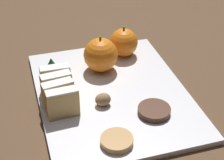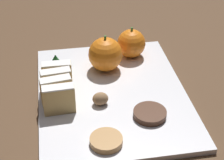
# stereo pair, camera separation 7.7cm
# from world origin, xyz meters

# --- Properties ---
(ground_plane) EXTENTS (6.00, 6.00, 0.00)m
(ground_plane) POSITION_xyz_m (0.00, 0.00, 0.00)
(ground_plane) COLOR #513823
(serving_platter) EXTENTS (0.31, 0.40, 0.01)m
(serving_platter) POSITION_xyz_m (0.00, 0.00, 0.01)
(serving_platter) COLOR white
(serving_platter) RESTS_ON ground_plane
(stollen_slice_front) EXTENTS (0.06, 0.03, 0.06)m
(stollen_slice_front) POSITION_xyz_m (-0.11, -0.05, 0.04)
(stollen_slice_front) COLOR tan
(stollen_slice_front) RESTS_ON serving_platter
(stollen_slice_second) EXTENTS (0.06, 0.03, 0.06)m
(stollen_slice_second) POSITION_xyz_m (-0.12, -0.02, 0.04)
(stollen_slice_second) COLOR tan
(stollen_slice_second) RESTS_ON serving_platter
(stollen_slice_third) EXTENTS (0.06, 0.03, 0.06)m
(stollen_slice_third) POSITION_xyz_m (-0.11, 0.01, 0.04)
(stollen_slice_third) COLOR tan
(stollen_slice_third) RESTS_ON serving_platter
(stollen_slice_fourth) EXTENTS (0.06, 0.02, 0.06)m
(stollen_slice_fourth) POSITION_xyz_m (-0.11, 0.04, 0.04)
(stollen_slice_fourth) COLOR tan
(stollen_slice_fourth) RESTS_ON serving_platter
(orange_near) EXTENTS (0.08, 0.08, 0.09)m
(orange_near) POSITION_xyz_m (-0.00, 0.09, 0.05)
(orange_near) COLOR orange
(orange_near) RESTS_ON serving_platter
(orange_far) EXTENTS (0.07, 0.07, 0.08)m
(orange_far) POSITION_xyz_m (0.07, 0.14, 0.05)
(orange_far) COLOR orange
(orange_far) RESTS_ON serving_platter
(walnut) EXTENTS (0.03, 0.03, 0.03)m
(walnut) POSITION_xyz_m (-0.03, -0.04, 0.03)
(walnut) COLOR #8E6B47
(walnut) RESTS_ON serving_platter
(chocolate_cookie) EXTENTS (0.06, 0.06, 0.01)m
(chocolate_cookie) POSITION_xyz_m (0.06, -0.09, 0.02)
(chocolate_cookie) COLOR #472819
(chocolate_cookie) RESTS_ON serving_platter
(gingerbread_cookie) EXTENTS (0.06, 0.06, 0.01)m
(gingerbread_cookie) POSITION_xyz_m (-0.04, -0.15, 0.02)
(gingerbread_cookie) COLOR #B27F47
(gingerbread_cookie) RESTS_ON serving_platter
(evergreen_sprig) EXTENTS (0.05, 0.05, 0.05)m
(evergreen_sprig) POSITION_xyz_m (-0.11, 0.09, 0.04)
(evergreen_sprig) COLOR #195623
(evergreen_sprig) RESTS_ON serving_platter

